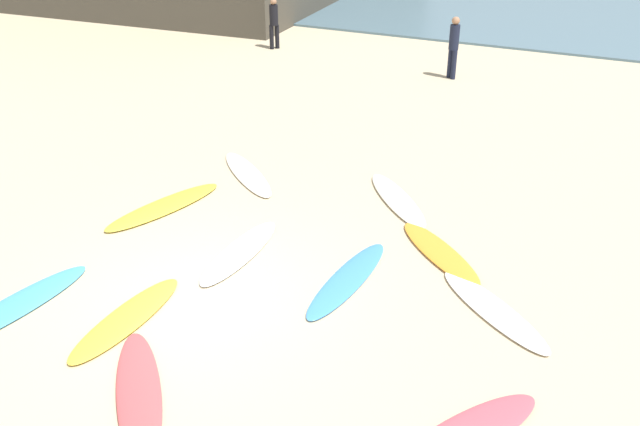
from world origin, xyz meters
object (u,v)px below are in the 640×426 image
(surfboard_4, at_px, (248,174))
(surfboard_6, at_px, (398,199))
(surfboard_1, at_px, (127,318))
(beachgoer_near, at_px, (454,44))
(surfboard_10, at_px, (348,279))
(surfboard_2, at_px, (15,306))
(surfboard_8, at_px, (139,393))
(surfboard_5, at_px, (494,310))
(surfboard_9, at_px, (164,206))
(beachgoer_mid, at_px, (274,21))
(surfboard_3, at_px, (440,253))
(surfboard_7, at_px, (240,252))

(surfboard_4, bearing_deg, surfboard_6, 133.99)
(surfboard_1, relative_size, beachgoer_near, 1.28)
(surfboard_10, bearing_deg, surfboard_6, -82.14)
(surfboard_6, xyz_separation_m, beachgoer_near, (-1.20, 8.17, 0.94))
(surfboard_2, distance_m, surfboard_6, 6.86)
(surfboard_6, bearing_deg, surfboard_2, -165.91)
(surfboard_1, bearing_deg, surfboard_8, 135.32)
(surfboard_2, height_order, surfboard_4, surfboard_2)
(surfboard_8, xyz_separation_m, beachgoer_near, (-0.05, 14.51, 0.94))
(surfboard_5, relative_size, surfboard_9, 0.90)
(surfboard_5, bearing_deg, beachgoer_mid, -101.22)
(surfboard_4, xyz_separation_m, surfboard_8, (2.04, -6.18, 0.01))
(beachgoer_near, bearing_deg, surfboard_8, -48.95)
(surfboard_1, relative_size, surfboard_3, 1.02)
(surfboard_7, bearing_deg, surfboard_10, 179.77)
(beachgoer_mid, bearing_deg, surfboard_2, -128.33)
(surfboard_1, xyz_separation_m, surfboard_3, (3.55, 3.62, 0.00))
(surfboard_4, xyz_separation_m, beachgoer_mid, (-4.23, 9.12, 0.87))
(surfboard_1, height_order, surfboard_9, surfboard_9)
(surfboard_3, bearing_deg, surfboard_5, -94.18)
(surfboard_7, relative_size, beachgoer_mid, 1.38)
(surfboard_3, bearing_deg, surfboard_4, 115.24)
(surfboard_6, relative_size, surfboard_10, 0.98)
(surfboard_5, distance_m, beachgoer_near, 11.58)
(surfboard_4, relative_size, surfboard_5, 1.06)
(surfboard_1, xyz_separation_m, surfboard_10, (2.46, 2.26, -0.00))
(surfboard_6, distance_m, beachgoer_near, 8.31)
(surfboard_6, height_order, beachgoer_near, beachgoer_near)
(surfboard_4, distance_m, surfboard_7, 3.11)
(surfboard_5, bearing_deg, surfboard_9, -57.42)
(surfboard_2, xyz_separation_m, beachgoer_near, (2.75, 13.79, 0.95))
(surfboard_6, relative_size, beachgoer_near, 1.36)
(surfboard_7, bearing_deg, surfboard_2, 50.57)
(surfboard_3, bearing_deg, surfboard_7, 156.85)
(surfboard_2, distance_m, beachgoer_mid, 15.01)
(beachgoer_near, bearing_deg, surfboard_3, -34.85)
(surfboard_4, relative_size, surfboard_6, 1.01)
(surfboard_1, xyz_separation_m, surfboard_2, (-1.67, -0.45, -0.00))
(surfboard_8, bearing_deg, surfboard_9, -97.92)
(beachgoer_near, height_order, beachgoer_mid, beachgoer_near)
(surfboard_7, height_order, surfboard_10, surfboard_7)
(surfboard_4, xyz_separation_m, surfboard_5, (5.62, -2.62, 0.00))
(surfboard_9, height_order, beachgoer_near, beachgoer_near)
(surfboard_7, bearing_deg, surfboard_5, -178.39)
(surfboard_3, xyz_separation_m, surfboard_6, (-1.28, 1.56, 0.00))
(surfboard_1, xyz_separation_m, surfboard_8, (1.12, -1.17, 0.01))
(surfboard_8, bearing_deg, surfboard_10, -151.94)
(surfboard_2, xyz_separation_m, surfboard_10, (4.14, 2.70, -0.00))
(surfboard_2, relative_size, surfboard_10, 1.06)
(surfboard_5, height_order, beachgoer_near, beachgoer_near)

